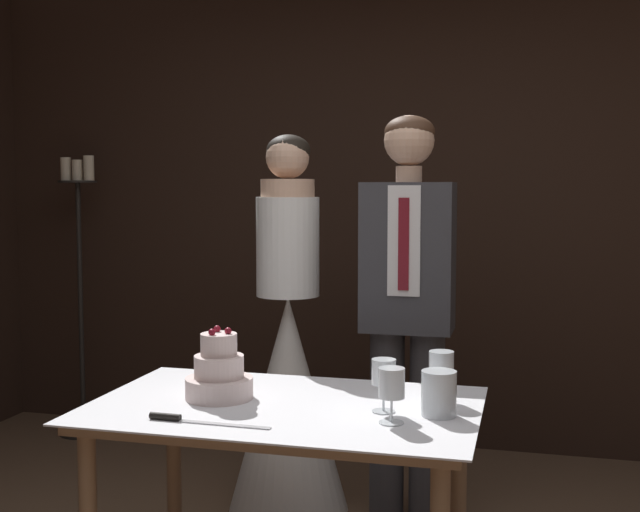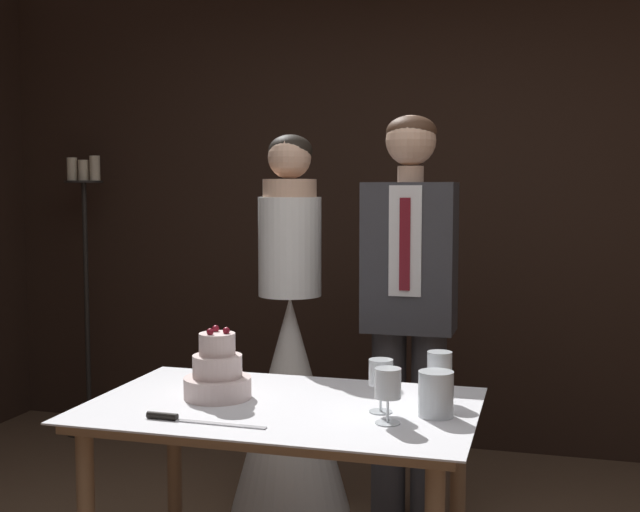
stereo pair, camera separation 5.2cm
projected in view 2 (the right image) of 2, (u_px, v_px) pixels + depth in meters
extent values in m
cube|color=black|center=(418.00, 202.00, 4.52)|extent=(5.30, 0.12, 2.75)
cylinder|color=#8E6B4C|center=(175.00, 473.00, 3.10)|extent=(0.06, 0.06, 0.71)
cylinder|color=#8E6B4C|center=(457.00, 502.00, 2.81)|extent=(0.06, 0.06, 0.71)
cube|color=#8E6B4C|center=(282.00, 411.00, 2.63)|extent=(1.21, 0.74, 0.03)
cube|color=white|center=(282.00, 405.00, 2.63)|extent=(1.27, 0.80, 0.01)
cylinder|color=beige|center=(218.00, 387.00, 2.70)|extent=(0.23, 0.23, 0.07)
cylinder|color=beige|center=(217.00, 366.00, 2.69)|extent=(0.17, 0.17, 0.08)
cylinder|color=beige|center=(217.00, 344.00, 2.69)|extent=(0.12, 0.12, 0.07)
sphere|color=maroon|center=(226.00, 331.00, 2.68)|extent=(0.02, 0.02, 0.02)
sphere|color=maroon|center=(216.00, 329.00, 2.72)|extent=(0.02, 0.02, 0.02)
sphere|color=maroon|center=(210.00, 332.00, 2.66)|extent=(0.02, 0.02, 0.02)
cube|color=silver|center=(221.00, 424.00, 2.39)|extent=(0.29, 0.03, 0.00)
cylinder|color=black|center=(162.00, 416.00, 2.45)|extent=(0.10, 0.02, 0.02)
cylinder|color=silver|center=(439.00, 401.00, 2.66)|extent=(0.08, 0.08, 0.00)
cylinder|color=silver|center=(439.00, 388.00, 2.65)|extent=(0.01, 0.01, 0.08)
cylinder|color=silver|center=(440.00, 364.00, 2.65)|extent=(0.08, 0.08, 0.08)
cylinder|color=silver|center=(388.00, 423.00, 2.41)|extent=(0.08, 0.08, 0.00)
cylinder|color=silver|center=(388.00, 410.00, 2.40)|extent=(0.01, 0.01, 0.07)
cylinder|color=silver|center=(388.00, 383.00, 2.40)|extent=(0.08, 0.08, 0.09)
cylinder|color=silver|center=(381.00, 412.00, 2.53)|extent=(0.07, 0.07, 0.00)
cylinder|color=silver|center=(381.00, 398.00, 2.53)|extent=(0.01, 0.01, 0.08)
cylinder|color=silver|center=(381.00, 372.00, 2.52)|extent=(0.08, 0.08, 0.08)
cylinder|color=maroon|center=(381.00, 381.00, 2.52)|extent=(0.06, 0.06, 0.02)
cylinder|color=silver|center=(436.00, 394.00, 2.48)|extent=(0.11, 0.11, 0.14)
cylinder|color=beige|center=(436.00, 406.00, 2.48)|extent=(0.05, 0.05, 0.06)
sphere|color=#F9CC4C|center=(436.00, 392.00, 2.48)|extent=(0.02, 0.02, 0.02)
cone|color=white|center=(290.00, 403.00, 3.60)|extent=(0.54, 0.54, 0.98)
cylinder|color=white|center=(290.00, 247.00, 3.54)|extent=(0.28, 0.28, 0.44)
cylinder|color=#DBAD8E|center=(290.00, 188.00, 3.52)|extent=(0.24, 0.24, 0.08)
sphere|color=#DBAD8E|center=(290.00, 157.00, 3.51)|extent=(0.19, 0.19, 0.19)
ellipsoid|color=black|center=(291.00, 151.00, 3.52)|extent=(0.19, 0.19, 0.14)
cylinder|color=#38383D|center=(388.00, 426.00, 3.49)|extent=(0.15, 0.15, 0.84)
cylinder|color=#38383D|center=(428.00, 429.00, 3.44)|extent=(0.15, 0.15, 0.84)
cube|color=#38383D|center=(410.00, 257.00, 3.40)|extent=(0.39, 0.24, 0.63)
cube|color=white|center=(405.00, 241.00, 3.28)|extent=(0.13, 0.01, 0.46)
cube|color=maroon|center=(405.00, 244.00, 3.27)|extent=(0.04, 0.01, 0.38)
cylinder|color=#DBAD8E|center=(411.00, 174.00, 3.37)|extent=(0.11, 0.11, 0.07)
sphere|color=#DBAD8E|center=(411.00, 141.00, 3.36)|extent=(0.21, 0.21, 0.21)
ellipsoid|color=#472D1E|center=(411.00, 132.00, 3.37)|extent=(0.21, 0.21, 0.14)
cylinder|color=black|center=(90.00, 430.00, 4.80)|extent=(0.28, 0.28, 0.02)
cylinder|color=black|center=(87.00, 307.00, 4.73)|extent=(0.03, 0.03, 1.47)
cylinder|color=black|center=(84.00, 182.00, 4.67)|extent=(0.22, 0.22, 0.01)
cylinder|color=beige|center=(72.00, 169.00, 4.69)|extent=(0.06, 0.06, 0.13)
cylinder|color=beige|center=(83.00, 170.00, 4.67)|extent=(0.06, 0.06, 0.12)
cylinder|color=beige|center=(95.00, 168.00, 4.65)|extent=(0.06, 0.06, 0.14)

